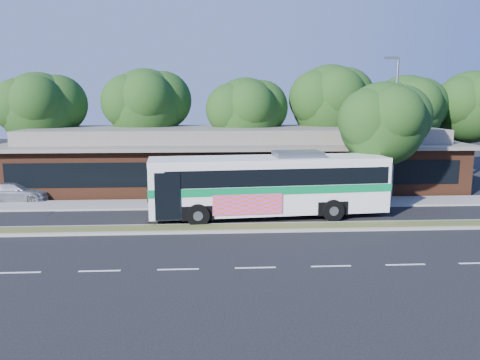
{
  "coord_description": "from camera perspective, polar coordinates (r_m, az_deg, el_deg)",
  "views": [
    {
      "loc": [
        -1.62,
        -22.36,
        6.44
      ],
      "look_at": [
        -0.09,
        3.76,
        2.0
      ],
      "focal_mm": 35.0,
      "sensor_mm": 36.0,
      "label": 1
    }
  ],
  "objects": [
    {
      "name": "median_strip",
      "position": [
        23.88,
        0.66,
        -5.83
      ],
      "size": [
        26.0,
        1.1,
        0.15
      ],
      "primitive_type": "cube",
      "color": "#474E21",
      "rests_on": "ground"
    },
    {
      "name": "tree_bg_f",
      "position": [
        44.37,
        26.74,
        8.13
      ],
      "size": [
        6.69,
        6.0,
        8.92
      ],
      "color": "black",
      "rests_on": "ground"
    },
    {
      "name": "ground",
      "position": [
        23.33,
        0.76,
        -6.4
      ],
      "size": [
        120.0,
        120.0,
        0.0
      ],
      "primitive_type": "plane",
      "color": "black",
      "rests_on": "ground"
    },
    {
      "name": "transit_bus",
      "position": [
        25.92,
        3.66,
        -0.14
      ],
      "size": [
        13.32,
        4.02,
        3.69
      ],
      "rotation": [
        0.0,
        0.0,
        0.09
      ],
      "color": "white",
      "rests_on": "ground"
    },
    {
      "name": "sedan",
      "position": [
        33.48,
        -25.74,
        -1.32
      ],
      "size": [
        4.44,
        1.93,
        1.27
      ],
      "primitive_type": "imported",
      "rotation": [
        0.0,
        0.0,
        1.61
      ],
      "color": "silver",
      "rests_on": "ground"
    },
    {
      "name": "tree_bg_c",
      "position": [
        37.63,
        1.27,
        8.34
      ],
      "size": [
        6.24,
        5.6,
        8.26
      ],
      "color": "black",
      "rests_on": "ground"
    },
    {
      "name": "tree_bg_a",
      "position": [
        39.68,
        -22.65,
        8.08
      ],
      "size": [
        6.47,
        5.8,
        8.63
      ],
      "color": "black",
      "rests_on": "ground"
    },
    {
      "name": "sidewalk_tree",
      "position": [
        30.03,
        17.57,
        6.74
      ],
      "size": [
        5.69,
        5.1,
        7.59
      ],
      "color": "black",
      "rests_on": "ground"
    },
    {
      "name": "tree_bg_e",
      "position": [
        40.79,
        20.01,
        8.08
      ],
      "size": [
        6.47,
        5.8,
        8.5
      ],
      "color": "black",
      "rests_on": "ground"
    },
    {
      "name": "sidewalk",
      "position": [
        29.5,
        -0.12,
        -2.86
      ],
      "size": [
        44.0,
        2.6,
        0.12
      ],
      "primitive_type": "cube",
      "color": "gray",
      "rests_on": "ground"
    },
    {
      "name": "tree_bg_b",
      "position": [
        38.82,
        -10.81,
        9.03
      ],
      "size": [
        6.69,
        6.0,
        9.0
      ],
      "color": "black",
      "rests_on": "ground"
    },
    {
      "name": "lamp_post",
      "position": [
        30.52,
        18.26,
        6.26
      ],
      "size": [
        0.93,
        0.18,
        9.07
      ],
      "color": "slate",
      "rests_on": "ground"
    },
    {
      "name": "plaza_building",
      "position": [
        35.65,
        -0.72,
        2.69
      ],
      "size": [
        33.2,
        11.2,
        4.45
      ],
      "color": "#522A19",
      "rests_on": "ground"
    },
    {
      "name": "tree_bg_d",
      "position": [
        39.8,
        11.46,
        9.41
      ],
      "size": [
        6.91,
        6.2,
        9.37
      ],
      "color": "black",
      "rests_on": "ground"
    }
  ]
}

